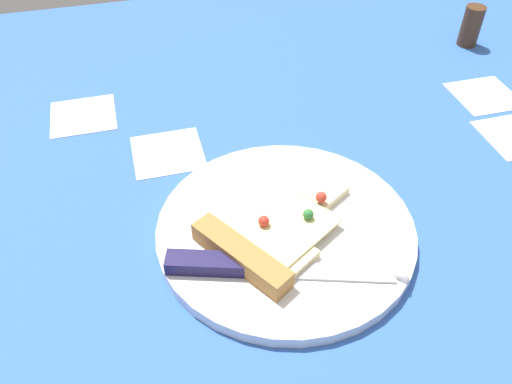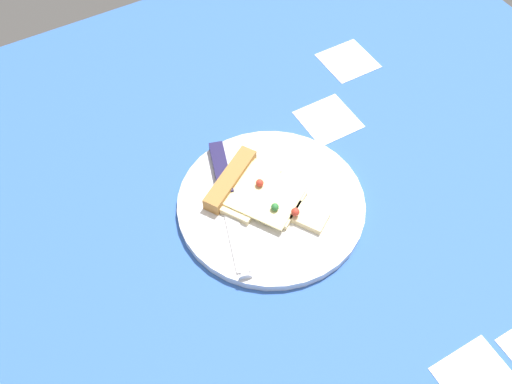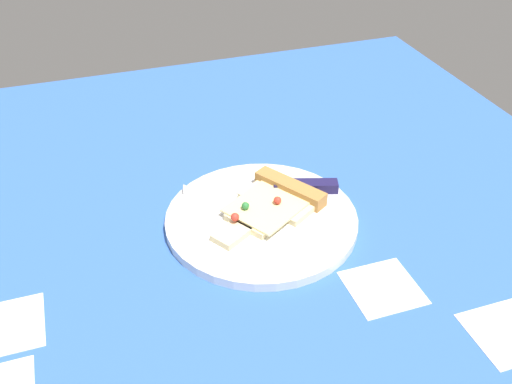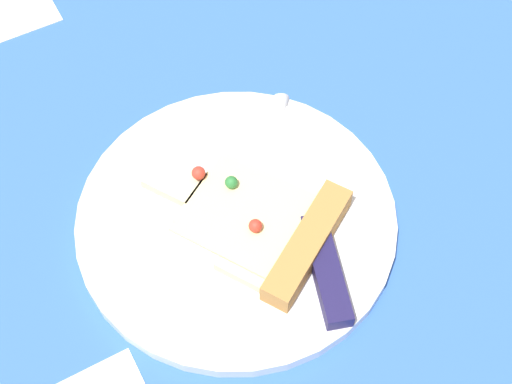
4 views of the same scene
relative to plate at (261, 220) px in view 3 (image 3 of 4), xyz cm
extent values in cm
cube|color=#3360B7|center=(6.88, 3.19, -2.21)|extent=(128.25, 128.25, 3.00)
cube|color=white|center=(35.85, 9.08, -0.81)|extent=(9.00, 9.00, 0.20)
cube|color=white|center=(-10.63, 17.69, -0.81)|extent=(9.00, 9.00, 0.20)
cube|color=white|center=(-21.14, 29.19, -0.81)|extent=(9.00, 9.00, 0.20)
cube|color=white|center=(2.53, -7.31, -0.81)|extent=(9.00, 9.00, 0.20)
cylinder|color=silver|center=(0.00, 0.00, 0.00)|extent=(28.36, 28.36, 1.42)
cube|color=beige|center=(-3.39, -2.12, 1.21)|extent=(10.92, 12.51, 1.00)
cube|color=beige|center=(1.27, 0.79, 1.21)|extent=(8.56, 9.07, 1.00)
cube|color=beige|center=(5.51, 3.44, 1.21)|extent=(6.32, 5.81, 1.00)
cube|color=#F2E099|center=(-0.85, -0.53, 1.86)|extent=(13.36, 13.10, 0.30)
cube|color=#B27A3D|center=(-5.94, -3.71, 1.81)|extent=(8.56, 11.56, 2.20)
sphere|color=red|center=(-2.65, -0.48, 2.60)|extent=(1.18, 1.18, 1.18)
sphere|color=red|center=(4.45, 1.37, 2.63)|extent=(1.24, 1.24, 1.24)
sphere|color=#2D7A38|center=(2.23, -0.73, 2.59)|extent=(1.15, 1.15, 1.15)
cube|color=silver|center=(2.81, -7.60, 0.86)|extent=(12.04, 5.57, 0.30)
cone|color=silver|center=(8.52, -9.44, 0.86)|extent=(2.52, 2.52, 2.00)
cube|color=#1E1947|center=(-8.62, -3.93, 1.51)|extent=(10.19, 5.15, 1.60)
camera|label=1|loc=(-13.36, -37.47, 42.93)|focal=37.08mm
camera|label=2|loc=(41.65, -26.50, 71.44)|focal=40.26mm
camera|label=3|loc=(22.40, 64.07, 53.84)|focal=41.07mm
camera|label=4|loc=(-30.38, 14.60, 57.78)|focal=52.82mm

